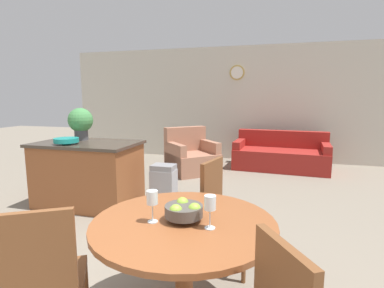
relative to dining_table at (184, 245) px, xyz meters
name	(u,v)px	position (x,y,z in m)	size (l,w,h in m)	color
wall_back	(225,104)	(-0.69, 5.60, 0.79)	(8.00, 0.09, 2.70)	beige
dining_table	(184,245)	(0.00, 0.00, 0.00)	(1.17, 1.17, 0.73)	brown
dining_chair_near_left	(43,278)	(-0.66, -0.49, -0.04)	(0.58, 0.58, 0.95)	brown
dining_chair_far_side	(223,208)	(0.12, 0.81, -0.04)	(0.51, 0.51, 0.95)	brown
fruit_bowl	(184,210)	(0.00, 0.00, 0.23)	(0.24, 0.24, 0.13)	#4C4742
wine_glass_left	(152,199)	(-0.18, -0.07, 0.31)	(0.07, 0.07, 0.20)	silver
wine_glass_right	(210,204)	(0.18, -0.07, 0.31)	(0.07, 0.07, 0.20)	silver
kitchen_island	(88,173)	(-1.96, 1.81, -0.12)	(1.40, 0.86, 0.89)	brown
teal_bowl	(66,140)	(-2.11, 1.59, 0.38)	(0.32, 0.32, 0.08)	teal
potted_plant	(81,122)	(-2.17, 1.99, 0.59)	(0.35, 0.35, 0.46)	#4C4C51
trash_bin	(164,187)	(-0.89, 1.96, -0.26)	(0.32, 0.25, 0.60)	#9E9EA3
couch	(281,156)	(0.67, 4.78, -0.29)	(1.96, 1.06, 0.78)	maroon
armchair	(191,157)	(-1.08, 3.99, -0.26)	(1.23, 1.23, 0.90)	#A87056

